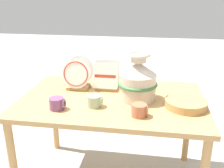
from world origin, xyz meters
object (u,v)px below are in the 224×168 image
at_px(mug_sage_glaze, 95,101).
at_px(mug_terracotta_glaze, 140,110).
at_px(mug_plum_glaze, 57,104).
at_px(wicker_charger_stack, 186,104).
at_px(dish_rack_square_plates, 106,78).
at_px(dish_rack_round_plates, 78,75).
at_px(ceramic_vase, 138,80).

height_order(mug_sage_glaze, mug_terracotta_glaze, same).
bearing_deg(mug_plum_glaze, wicker_charger_stack, 11.02).
relative_size(dish_rack_square_plates, mug_terracotta_glaze, 2.06).
relative_size(dish_rack_square_plates, mug_plum_glaze, 2.06).
bearing_deg(dish_rack_round_plates, dish_rack_square_plates, 9.29).
xyz_separation_m(mug_sage_glaze, mug_plum_glaze, (-0.24, -0.08, 0.00)).
distance_m(mug_sage_glaze, mug_terracotta_glaze, 0.33).
distance_m(ceramic_vase, mug_sage_glaze, 0.35).
distance_m(mug_sage_glaze, mug_plum_glaze, 0.25).
xyz_separation_m(ceramic_vase, dish_rack_square_plates, (-0.26, 0.18, -0.06)).
relative_size(mug_sage_glaze, mug_terracotta_glaze, 1.00).
distance_m(ceramic_vase, dish_rack_square_plates, 0.32).
relative_size(ceramic_vase, dish_rack_round_plates, 1.37).
height_order(mug_terracotta_glaze, mug_plum_glaze, same).
distance_m(dish_rack_round_plates, mug_sage_glaze, 0.39).
height_order(wicker_charger_stack, mug_terracotta_glaze, mug_terracotta_glaze).
distance_m(wicker_charger_stack, mug_terracotta_glaze, 0.35).
bearing_deg(mug_plum_glaze, dish_rack_round_plates, 85.74).
xyz_separation_m(dish_rack_round_plates, wicker_charger_stack, (0.82, -0.23, -0.08)).
bearing_deg(mug_sage_glaze, wicker_charger_stack, 7.92).
relative_size(dish_rack_round_plates, mug_plum_glaze, 2.36).
distance_m(ceramic_vase, wicker_charger_stack, 0.37).
distance_m(ceramic_vase, dish_rack_round_plates, 0.51).
height_order(dish_rack_square_plates, mug_plum_glaze, dish_rack_square_plates).
bearing_deg(wicker_charger_stack, dish_rack_square_plates, 155.75).
bearing_deg(wicker_charger_stack, ceramic_vase, 165.66).
height_order(ceramic_vase, mug_terracotta_glaze, ceramic_vase).
bearing_deg(dish_rack_square_plates, ceramic_vase, -35.06).
bearing_deg(mug_terracotta_glaze, mug_sage_glaze, 162.89).
bearing_deg(mug_plum_glaze, mug_sage_glaze, 18.71).
xyz_separation_m(ceramic_vase, dish_rack_round_plates, (-0.49, 0.15, -0.04)).
xyz_separation_m(ceramic_vase, wicker_charger_stack, (0.34, -0.09, -0.12)).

